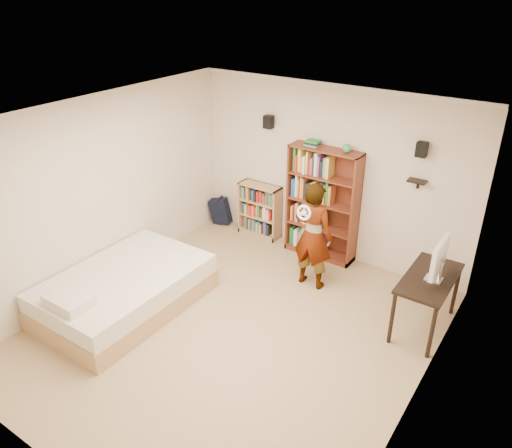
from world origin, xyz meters
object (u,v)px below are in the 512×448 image
at_px(low_bookshelf, 260,210).
at_px(computer_desk, 425,302).
at_px(daybed, 125,286).
at_px(person, 313,236).
at_px(tall_bookshelf, 322,204).

height_order(low_bookshelf, computer_desk, low_bookshelf).
xyz_separation_m(computer_desk, daybed, (-3.46, -1.82, -0.05)).
height_order(daybed, person, person).
bearing_deg(low_bookshelf, person, -30.40).
xyz_separation_m(computer_desk, person, (-1.66, 0.08, 0.42)).
bearing_deg(person, computer_desk, 176.71).
height_order(tall_bookshelf, low_bookshelf, tall_bookshelf).
distance_m(low_bookshelf, person, 1.74).
bearing_deg(computer_desk, person, 177.13).
relative_size(computer_desk, daybed, 0.50).
distance_m(tall_bookshelf, computer_desk, 2.22).
bearing_deg(computer_desk, tall_bookshelf, 154.82).
relative_size(low_bookshelf, person, 0.58).
relative_size(tall_bookshelf, low_bookshelf, 1.93).
bearing_deg(tall_bookshelf, person, -70.68).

